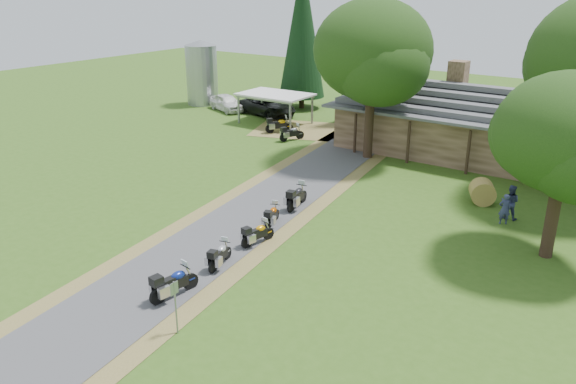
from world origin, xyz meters
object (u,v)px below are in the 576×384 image
Objects in this scene: car_white_sedan at (227,100)px; car_dark_suv at (267,102)px; lodge at (492,122)px; motorcycle_carport_a at (279,124)px; carport at (275,109)px; motorcycle_row_c at (258,232)px; motorcycle_row_b at (220,254)px; hay_bale at (482,192)px; motorcycle_row_e at (297,196)px; silo at (202,73)px; motorcycle_carport_b at (292,132)px; motorcycle_row_d at (272,214)px; motorcycle_row_a at (174,281)px.

car_white_sedan is 4.24m from car_dark_suv.
lodge is 10.73× the size of motorcycle_carport_a.
carport reaches higher than motorcycle_row_c.
motorcycle_row_b is 22.63m from motorcycle_carport_a.
car_dark_suv is 3.20× the size of motorcycle_carport_a.
car_dark_suv is at bearing 47.28° from motorcycle_row_c.
motorcycle_row_e is at bearing -141.46° from hay_bale.
lodge is at bearing -70.66° from car_white_sedan.
motorcycle_row_b is (-4.50, -22.62, -1.88)m from lodge.
motorcycle_carport_b is at bearing -22.14° from silo.
silo is 4.65× the size of hay_bale.
carport is at bearing -12.64° from silo.
motorcycle_carport_a is at bearing 82.65° from motorcycle_carport_b.
car_white_sedan is 2.88× the size of motorcycle_carport_a.
car_white_sedan is 3.46× the size of motorcycle_row_d.
motorcycle_carport_b is (-13.52, -4.33, -1.82)m from lodge.
car_white_sedan is (-24.47, 0.75, -1.49)m from lodge.
motorcycle_row_e is (-1.30, 10.26, 0.01)m from motorcycle_row_a.
lodge is 14.31m from motorcycle_carport_b.
lodge is 16.22× the size of hay_bale.
lodge is 10.90× the size of motorcycle_row_e.
silo reaches higher than car_white_sedan.
carport is 4.46× the size of hay_bale.
carport is 23.48m from motorcycle_row_c.
car_white_sedan is 9.52m from motorcycle_carport_a.
car_white_sedan reaches higher than hay_bale.
lodge is 20.39m from car_dark_suv.
carport is 21.35m from motorcycle_row_d.
motorcycle_row_e is at bearing 15.17° from motorcycle_row_a.
motorcycle_row_a is at bearing 177.84° from motorcycle_row_e.
motorcycle_carport_a is at bearing -91.91° from car_white_sedan.
motorcycle_row_a is 1.47× the size of hay_bale.
motorcycle_row_c is at bearing -56.64° from carport.
motorcycle_row_a is 25.28m from motorcycle_carport_a.
motorcycle_row_e is (-1.07, 7.37, 0.10)m from motorcycle_row_b.
silo is (-28.44, 1.74, 0.61)m from lodge.
motorcycle_row_a is (13.53, -24.86, -0.61)m from carport.
car_white_sedan reaches higher than motorcycle_carport_a.
motorcycle_row_c is 0.86× the size of motorcycle_row_e.
carport is at bearing 45.43° from motorcycle_row_c.
carport reaches higher than motorcycle_row_d.
silo is at bearing 176.51° from lodge.
car_dark_suv is 3.28× the size of motorcycle_row_a.
motorcycle_row_d is at bearing 15.29° from motorcycle_row_a.
motorcycle_row_c is at bearing -108.33° from motorcycle_carport_a.
motorcycle_row_c is 1.01× the size of motorcycle_row_d.
lodge is at bearing -1.78° from motorcycle_row_c.
motorcycle_carport_b is (-7.95, 10.91, -0.04)m from motorcycle_row_e.
motorcycle_row_a is at bearing -131.81° from motorcycle_carport_b.
car_white_sedan is 12.08m from motorcycle_carport_b.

